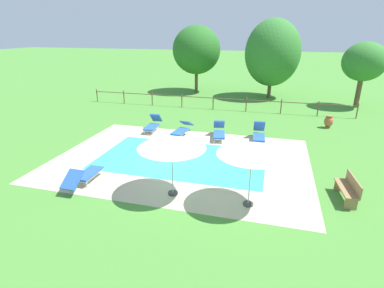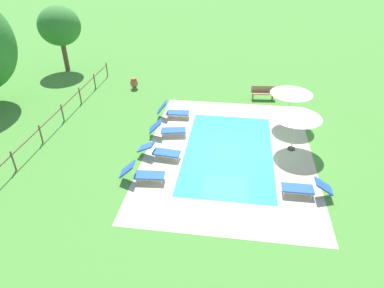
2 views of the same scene
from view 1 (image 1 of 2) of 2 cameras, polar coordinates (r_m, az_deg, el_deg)
ground_plane at (r=13.96m, az=-2.04°, el=-2.86°), size 160.00×160.00×0.00m
pool_deck_paving at (r=13.96m, az=-2.04°, el=-2.84°), size 11.48×8.20×0.01m
swimming_pool_water at (r=13.96m, az=-2.04°, el=-2.84°), size 7.61×4.34×0.01m
pool_coping_rim at (r=13.96m, az=-2.04°, el=-2.83°), size 8.09×4.82×0.01m
sun_lounger_north_near_steps at (r=16.57m, az=5.15°, el=2.35°), size 0.95×2.02×0.91m
sun_lounger_north_mid at (r=12.35m, az=-19.77°, el=-5.60°), size 0.61×2.03×0.79m
sun_lounger_north_far at (r=17.96m, az=-7.44°, el=3.72°), size 0.75×1.98×0.91m
sun_lounger_north_end at (r=17.02m, az=-1.91°, el=2.83°), size 0.81×2.11×0.73m
sun_lounger_south_near_corner at (r=16.47m, az=12.58°, el=1.86°), size 0.73×1.88×1.00m
patio_umbrella_open_foreground at (r=9.74m, az=11.35°, el=-1.10°), size 2.29×2.29×2.24m
patio_umbrella_open_by_bench at (r=10.26m, az=-3.87°, el=0.30°), size 2.38×2.38×2.26m
wooden_bench_lawn_side at (r=11.86m, az=27.54°, el=-7.41°), size 0.58×1.54×0.87m
terracotta_urn_near_fence at (r=20.10m, az=24.48°, el=3.94°), size 0.52×0.52×0.77m
perimeter_fence at (r=22.80m, az=4.04°, el=8.25°), size 19.78×0.08×1.05m
tree_far_west at (r=29.06m, az=0.86°, el=17.38°), size 4.40×4.40×6.07m
tree_west_mid at (r=26.19m, az=29.85°, el=13.34°), size 3.10×3.10×4.85m
tree_centre at (r=27.40m, az=15.03°, el=16.34°), size 4.63×4.63×6.57m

